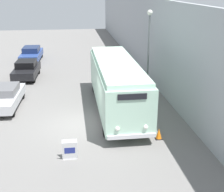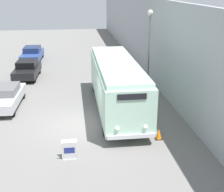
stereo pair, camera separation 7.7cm
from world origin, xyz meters
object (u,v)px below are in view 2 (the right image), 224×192
parked_car_near (6,96)px  parked_car_mid (27,69)px  traffic_cone (159,134)px  sign_board (69,150)px  streetlamp (149,41)px  vintage_bus (117,83)px  parked_car_far (32,54)px

parked_car_near → parked_car_mid: 6.61m
parked_car_near → traffic_cone: size_ratio=8.16×
sign_board → parked_car_mid: (-3.48, 13.51, 0.30)m
streetlamp → vintage_bus: bearing=-136.1°
parked_car_mid → traffic_cone: bearing=-53.7°
streetlamp → traffic_cone: streetlamp is taller
streetlamp → traffic_cone: bearing=-98.6°
parked_car_near → parked_car_far: parked_car_far is taller
vintage_bus → streetlamp: 4.13m
parked_car_far → sign_board: bearing=-76.9°
parked_car_near → traffic_cone: parked_car_near is taller
sign_board → streetlamp: streetlamp is taller
traffic_cone → vintage_bus: bearing=110.1°
streetlamp → parked_car_far: 15.22m
vintage_bus → traffic_cone: vintage_bus is taller
sign_board → parked_car_far: 20.13m
parked_car_far → traffic_cone: 20.16m
parked_car_far → parked_car_mid: bearing=-85.3°
sign_board → traffic_cone: 4.68m
streetlamp → sign_board: bearing=-124.2°
vintage_bus → parked_car_far: size_ratio=2.09×
sign_board → parked_car_near: size_ratio=0.20×
sign_board → parked_car_far: bearing=100.7°
sign_board → parked_car_mid: 13.95m
vintage_bus → sign_board: 6.46m
parked_car_mid → traffic_cone: (7.96, -12.14, -0.46)m
sign_board → vintage_bus: bearing=62.5°
parked_car_mid → sign_board: bearing=-72.4°
vintage_bus → sign_board: size_ratio=10.98×
parked_car_mid → vintage_bus: bearing=-47.9°
parked_car_near → traffic_cone: bearing=-30.4°
streetlamp → parked_car_near: size_ratio=1.27×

